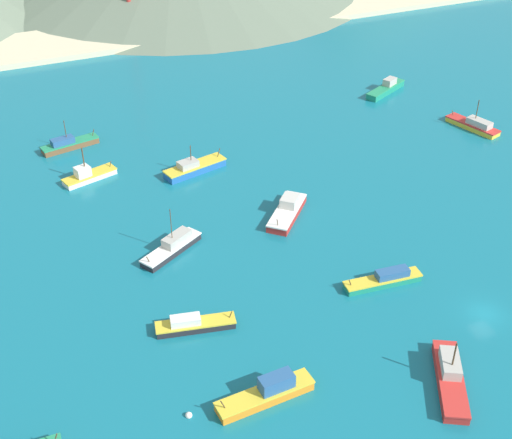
{
  "coord_description": "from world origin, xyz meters",
  "views": [
    {
      "loc": [
        -49.12,
        -44.71,
        53.91
      ],
      "look_at": [
        -16.89,
        27.63,
        0.98
      ],
      "focal_mm": 48.64,
      "sensor_mm": 36.0,
      "label": 1
    }
  ],
  "objects_px": {
    "fishing_boat_6": "(194,168)",
    "fishing_boat_12": "(88,175)",
    "buoy_0": "(189,415)",
    "fishing_boat_3": "(385,279)",
    "fishing_boat_14": "(268,392)",
    "fishing_boat_10": "(173,246)",
    "fishing_boat_15": "(194,324)",
    "fishing_boat_13": "(450,376)",
    "fishing_boat_5": "(287,211)",
    "fishing_boat_2": "(386,88)",
    "fishing_boat_11": "(69,144)",
    "fishing_boat_0": "(474,125)"
  },
  "relations": [
    {
      "from": "fishing_boat_0",
      "to": "fishing_boat_12",
      "type": "distance_m",
      "value": 65.95
    },
    {
      "from": "fishing_boat_5",
      "to": "fishing_boat_14",
      "type": "relative_size",
      "value": 0.87
    },
    {
      "from": "fishing_boat_10",
      "to": "fishing_boat_11",
      "type": "height_order",
      "value": "fishing_boat_10"
    },
    {
      "from": "fishing_boat_10",
      "to": "fishing_boat_3",
      "type": "bearing_deg",
      "value": -38.16
    },
    {
      "from": "fishing_boat_5",
      "to": "fishing_boat_15",
      "type": "distance_m",
      "value": 25.94
    },
    {
      "from": "fishing_boat_11",
      "to": "fishing_boat_15",
      "type": "relative_size",
      "value": 1.05
    },
    {
      "from": "fishing_boat_3",
      "to": "fishing_boat_11",
      "type": "relative_size",
      "value": 1.04
    },
    {
      "from": "fishing_boat_6",
      "to": "fishing_boat_12",
      "type": "height_order",
      "value": "fishing_boat_12"
    },
    {
      "from": "fishing_boat_14",
      "to": "buoy_0",
      "type": "height_order",
      "value": "fishing_boat_14"
    },
    {
      "from": "fishing_boat_0",
      "to": "buoy_0",
      "type": "height_order",
      "value": "fishing_boat_0"
    },
    {
      "from": "fishing_boat_13",
      "to": "fishing_boat_5",
      "type": "bearing_deg",
      "value": 92.41
    },
    {
      "from": "fishing_boat_5",
      "to": "fishing_boat_15",
      "type": "height_order",
      "value": "fishing_boat_5"
    },
    {
      "from": "fishing_boat_12",
      "to": "fishing_boat_14",
      "type": "distance_m",
      "value": 51.21
    },
    {
      "from": "fishing_boat_11",
      "to": "fishing_boat_15",
      "type": "height_order",
      "value": "fishing_boat_11"
    },
    {
      "from": "fishing_boat_14",
      "to": "buoy_0",
      "type": "relative_size",
      "value": 15.04
    },
    {
      "from": "fishing_boat_6",
      "to": "fishing_boat_11",
      "type": "height_order",
      "value": "fishing_boat_11"
    },
    {
      "from": "fishing_boat_0",
      "to": "fishing_boat_15",
      "type": "relative_size",
      "value": 1.1
    },
    {
      "from": "fishing_boat_3",
      "to": "fishing_boat_14",
      "type": "distance_m",
      "value": 23.47
    },
    {
      "from": "fishing_boat_12",
      "to": "fishing_boat_14",
      "type": "relative_size",
      "value": 0.83
    },
    {
      "from": "fishing_boat_2",
      "to": "buoy_0",
      "type": "distance_m",
      "value": 85.25
    },
    {
      "from": "fishing_boat_3",
      "to": "fishing_boat_13",
      "type": "bearing_deg",
      "value": -99.39
    },
    {
      "from": "fishing_boat_11",
      "to": "buoy_0",
      "type": "distance_m",
      "value": 61.13
    },
    {
      "from": "fishing_boat_5",
      "to": "fishing_boat_10",
      "type": "bearing_deg",
      "value": -174.93
    },
    {
      "from": "fishing_boat_6",
      "to": "fishing_boat_10",
      "type": "height_order",
      "value": "fishing_boat_10"
    },
    {
      "from": "fishing_boat_6",
      "to": "fishing_boat_12",
      "type": "distance_m",
      "value": 16.2
    },
    {
      "from": "fishing_boat_12",
      "to": "fishing_boat_13",
      "type": "height_order",
      "value": "fishing_boat_12"
    },
    {
      "from": "fishing_boat_3",
      "to": "fishing_boat_10",
      "type": "height_order",
      "value": "fishing_boat_10"
    },
    {
      "from": "fishing_boat_12",
      "to": "buoy_0",
      "type": "xyz_separation_m",
      "value": [
        -1.23,
        -49.61,
        -0.68
      ]
    },
    {
      "from": "fishing_boat_0",
      "to": "fishing_boat_15",
      "type": "xyz_separation_m",
      "value": [
        -61.71,
        -28.0,
        -0.1
      ]
    },
    {
      "from": "fishing_boat_2",
      "to": "fishing_boat_12",
      "type": "bearing_deg",
      "value": -170.75
    },
    {
      "from": "fishing_boat_6",
      "to": "fishing_boat_10",
      "type": "bearing_deg",
      "value": -117.37
    },
    {
      "from": "fishing_boat_12",
      "to": "fishing_boat_14",
      "type": "xyz_separation_m",
      "value": [
        6.8,
        -50.75,
        0.14
      ]
    },
    {
      "from": "fishing_boat_2",
      "to": "fishing_boat_14",
      "type": "height_order",
      "value": "fishing_boat_14"
    },
    {
      "from": "fishing_boat_0",
      "to": "fishing_boat_10",
      "type": "relative_size",
      "value": 1.08
    },
    {
      "from": "fishing_boat_15",
      "to": "fishing_boat_13",
      "type": "bearing_deg",
      "value": -40.67
    },
    {
      "from": "buoy_0",
      "to": "fishing_boat_13",
      "type": "bearing_deg",
      "value": -14.54
    },
    {
      "from": "fishing_boat_5",
      "to": "buoy_0",
      "type": "xyz_separation_m",
      "value": [
        -24.65,
        -28.22,
        -0.73
      ]
    },
    {
      "from": "fishing_boat_2",
      "to": "fishing_boat_12",
      "type": "height_order",
      "value": "fishing_boat_12"
    },
    {
      "from": "fishing_boat_14",
      "to": "fishing_boat_3",
      "type": "bearing_deg",
      "value": 27.48
    },
    {
      "from": "fishing_boat_2",
      "to": "fishing_boat_11",
      "type": "height_order",
      "value": "fishing_boat_11"
    },
    {
      "from": "fishing_boat_0",
      "to": "fishing_boat_6",
      "type": "relative_size",
      "value": 0.97
    },
    {
      "from": "fishing_boat_5",
      "to": "fishing_boat_15",
      "type": "relative_size",
      "value": 0.98
    },
    {
      "from": "fishing_boat_13",
      "to": "buoy_0",
      "type": "relative_size",
      "value": 15.0
    },
    {
      "from": "fishing_boat_11",
      "to": "fishing_boat_15",
      "type": "distance_m",
      "value": 49.66
    },
    {
      "from": "fishing_boat_6",
      "to": "fishing_boat_11",
      "type": "relative_size",
      "value": 1.08
    },
    {
      "from": "fishing_boat_10",
      "to": "fishing_boat_15",
      "type": "bearing_deg",
      "value": -99.52
    },
    {
      "from": "fishing_boat_6",
      "to": "buoy_0",
      "type": "height_order",
      "value": "fishing_boat_6"
    },
    {
      "from": "fishing_boat_10",
      "to": "fishing_boat_12",
      "type": "relative_size",
      "value": 1.09
    },
    {
      "from": "fishing_boat_10",
      "to": "fishing_boat_5",
      "type": "bearing_deg",
      "value": 5.07
    },
    {
      "from": "fishing_boat_0",
      "to": "fishing_boat_3",
      "type": "distance_m",
      "value": 48.05
    }
  ]
}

